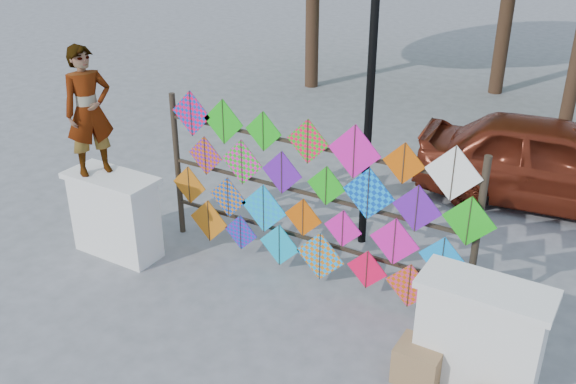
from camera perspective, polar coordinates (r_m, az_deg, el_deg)
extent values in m
plane|color=gray|center=(8.75, -0.89, -9.52)|extent=(80.00, 80.00, 0.00)
cube|color=white|center=(9.81, -15.08, -2.20)|extent=(1.30, 0.55, 1.20)
cube|color=white|center=(9.54, -15.52, 1.20)|extent=(1.40, 0.65, 0.08)
cube|color=white|center=(7.44, 16.62, -12.32)|extent=(1.30, 0.55, 1.20)
cube|color=white|center=(7.07, 17.27, -8.22)|extent=(1.40, 0.65, 0.08)
cylinder|color=#2D2319|center=(9.97, -9.79, 2.32)|extent=(0.09, 0.09, 2.30)
cylinder|color=#2D2319|center=(8.03, 16.33, -4.49)|extent=(0.09, 0.09, 2.30)
cube|color=#2D2319|center=(9.04, 1.77, -4.14)|extent=(4.60, 0.04, 0.04)
cube|color=#2D2319|center=(8.71, 1.83, -0.15)|extent=(4.60, 0.04, 0.04)
cube|color=#2D2319|center=(8.42, 1.90, 4.13)|extent=(4.60, 0.04, 0.04)
cube|color=#0843BE|center=(9.35, -8.60, 6.91)|extent=(0.69, 0.01, 0.69)
cube|color=#2D2319|center=(9.35, -8.65, 6.89)|extent=(0.01, 0.01, 0.68)
cube|color=#1AB916|center=(9.03, -5.76, 6.24)|extent=(0.67, 0.01, 0.67)
cube|color=#2D2319|center=(9.02, -5.81, 6.21)|extent=(0.01, 0.01, 0.65)
cube|color=#1AB916|center=(8.67, -2.20, 5.40)|extent=(0.58, 0.01, 0.58)
cube|color=#2D2319|center=(8.66, -2.25, 5.38)|extent=(0.01, 0.01, 0.57)
cube|color=#1AB916|center=(8.34, 1.78, 4.51)|extent=(0.62, 0.01, 0.62)
cube|color=#2D2319|center=(8.33, 1.74, 4.48)|extent=(0.01, 0.01, 0.61)
cube|color=#EB16A1|center=(8.06, 5.92, 3.59)|extent=(0.73, 0.01, 0.73)
cube|color=#2D2319|center=(8.05, 5.88, 3.56)|extent=(0.01, 0.01, 0.72)
cube|color=#D65306|center=(7.84, 10.25, 2.52)|extent=(0.55, 0.01, 0.55)
cube|color=#2D2319|center=(7.83, 10.22, 2.49)|extent=(0.01, 0.01, 0.54)
cube|color=white|center=(7.67, 14.48, 1.59)|extent=(0.70, 0.01, 0.70)
cube|color=#2D2319|center=(7.65, 14.45, 1.56)|extent=(0.01, 0.01, 0.69)
cube|color=#6316AA|center=(9.39, -7.36, 3.23)|extent=(0.61, 0.01, 0.61)
cube|color=#2D2319|center=(9.38, -7.40, 3.20)|extent=(0.01, 0.01, 0.60)
cube|color=#EB16A1|center=(9.01, -4.11, 2.65)|extent=(0.68, 0.01, 0.68)
cube|color=#2D2319|center=(9.00, -4.16, 2.63)|extent=(0.01, 0.01, 0.67)
cube|color=#6316AA|center=(8.68, -0.55, 1.74)|extent=(0.63, 0.01, 0.63)
cube|color=#2D2319|center=(8.67, -0.59, 1.71)|extent=(0.01, 0.01, 0.62)
cube|color=#1AB916|center=(8.39, 3.42, 0.55)|extent=(0.57, 0.01, 0.57)
cube|color=#2D2319|center=(8.38, 3.39, 0.52)|extent=(0.01, 0.01, 0.56)
cube|color=#0843BE|center=(8.15, 7.15, -0.17)|extent=(0.72, 0.01, 0.72)
cube|color=#2D2319|center=(8.14, 7.12, -0.20)|extent=(0.01, 0.01, 0.71)
cube|color=#6316AA|center=(7.96, 11.38, -1.46)|extent=(0.64, 0.01, 0.64)
cube|color=#2D2319|center=(7.95, 11.35, -1.50)|extent=(0.01, 0.01, 0.63)
cube|color=#1AB916|center=(7.80, 15.79, -2.53)|extent=(0.66, 0.01, 0.66)
cube|color=#2D2319|center=(7.79, 15.77, -2.56)|extent=(0.01, 0.01, 0.64)
cube|color=#CE6B12|center=(9.75, -8.77, 0.61)|extent=(0.61, 0.01, 0.61)
cube|color=#2D2319|center=(9.74, -8.81, 0.59)|extent=(0.01, 0.01, 0.60)
cube|color=#CE6B12|center=(9.36, -5.34, -0.48)|extent=(0.64, 0.01, 0.64)
cube|color=#2D2319|center=(9.35, -5.38, -0.51)|extent=(0.01, 0.01, 0.63)
cube|color=#0B98FF|center=(9.05, -2.17, -1.48)|extent=(0.75, 0.01, 0.75)
cube|color=#2D2319|center=(9.04, -2.21, -1.51)|extent=(0.01, 0.01, 0.74)
cube|color=#D65306|center=(8.74, 1.36, -2.28)|extent=(0.58, 0.01, 0.58)
cube|color=#2D2319|center=(8.73, 1.32, -2.32)|extent=(0.01, 0.01, 0.57)
cube|color=#EB16A1|center=(8.49, 4.89, -3.27)|extent=(0.55, 0.01, 0.55)
cube|color=#2D2319|center=(8.48, 4.86, -3.30)|extent=(0.01, 0.01, 0.54)
cube|color=#EB16A1|center=(8.24, 9.44, -4.38)|extent=(0.67, 0.01, 0.67)
cube|color=#2D2319|center=(8.23, 9.41, -4.42)|extent=(0.01, 0.01, 0.66)
cube|color=#0B98FF|center=(8.10, 13.57, -5.79)|extent=(0.61, 0.01, 0.61)
cube|color=#2D2319|center=(8.09, 13.55, -5.83)|extent=(0.01, 0.01, 0.60)
cube|color=#CE6B12|center=(9.73, -7.04, -2.56)|extent=(0.69, 0.01, 0.69)
cube|color=#2D2319|center=(9.72, -7.08, -2.58)|extent=(0.01, 0.01, 0.68)
cube|color=#6316AA|center=(9.44, -4.22, -3.61)|extent=(0.57, 0.01, 0.57)
cube|color=#2D2319|center=(9.43, -4.26, -3.64)|extent=(0.01, 0.01, 0.56)
cube|color=#0DAFDD|center=(9.12, -0.76, -4.74)|extent=(0.66, 0.01, 0.66)
cube|color=#2D2319|center=(9.11, -0.80, -4.77)|extent=(0.01, 0.01, 0.64)
cube|color=#0B98FF|center=(8.83, 2.87, -5.73)|extent=(0.75, 0.01, 0.75)
cube|color=#2D2319|center=(8.82, 2.83, -5.77)|extent=(0.01, 0.01, 0.73)
cube|color=#FF0B41|center=(8.57, 7.03, -6.87)|extent=(0.58, 0.01, 0.58)
cube|color=#2D2319|center=(8.56, 6.99, -6.90)|extent=(0.01, 0.01, 0.57)
cube|color=#D65306|center=(8.42, 10.72, -8.19)|extent=(0.65, 0.01, 0.65)
cube|color=#2D2319|center=(8.41, 10.69, -8.23)|extent=(0.01, 0.01, 0.64)
cube|color=#0DAFDD|center=(8.26, 15.34, -9.42)|extent=(0.55, 0.01, 0.55)
cube|color=#2D2319|center=(8.25, 15.31, -9.46)|extent=(0.01, 0.01, 0.54)
cylinder|color=#442D1D|center=(17.47, 2.18, 15.47)|extent=(0.36, 0.36, 3.85)
cylinder|color=#442D1D|center=(17.72, 18.82, 14.78)|extent=(0.36, 0.36, 4.12)
imported|color=#99999E|center=(9.37, -17.31, 6.88)|extent=(0.69, 0.80, 1.84)
imported|color=#611F10|center=(11.79, 22.45, 2.45)|extent=(4.73, 2.39, 1.54)
cylinder|color=black|center=(9.26, 7.21, 6.97)|extent=(0.12, 0.12, 4.20)
cube|color=#916446|center=(7.55, 11.57, -14.64)|extent=(0.51, 0.45, 0.45)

